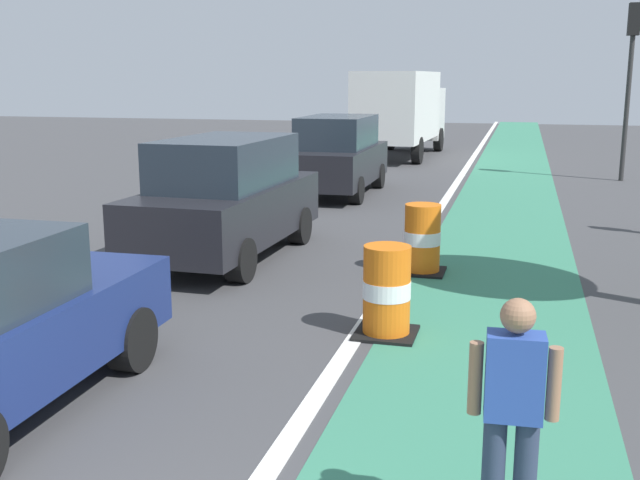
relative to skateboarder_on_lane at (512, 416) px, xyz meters
The scene contains 9 objects.
bike_lane_strip 10.05m from the skateboarder_on_lane, 91.82° to the left, with size 2.50×80.00×0.01m, color #387F60.
lane_divider_stripe 10.21m from the skateboarder_on_lane, 100.30° to the left, with size 0.20×80.00×0.01m, color silver.
skateboarder_on_lane is the anchor object (origin of this frame).
parked_suv_second 8.63m from the skateboarder_on_lane, 123.74° to the left, with size 2.02×4.65×2.04m.
parked_suv_third 15.39m from the skateboarder_on_lane, 107.70° to the left, with size 1.93×4.60×2.04m.
traffic_barrel_front 4.22m from the skateboarder_on_lane, 110.75° to the left, with size 0.73×0.73×1.09m.
traffic_barrel_mid 7.16m from the skateboarder_on_lane, 101.80° to the left, with size 0.73×0.73×1.09m.
delivery_truck_down_block 25.06m from the skateboarder_on_lane, 100.48° to the left, with size 2.61×7.68×3.23m.
traffic_light_corner 19.84m from the skateboarder_on_lane, 81.55° to the left, with size 0.41×0.32×5.10m.
Camera 1 is at (2.69, -2.64, 3.01)m, focal length 42.64 mm.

